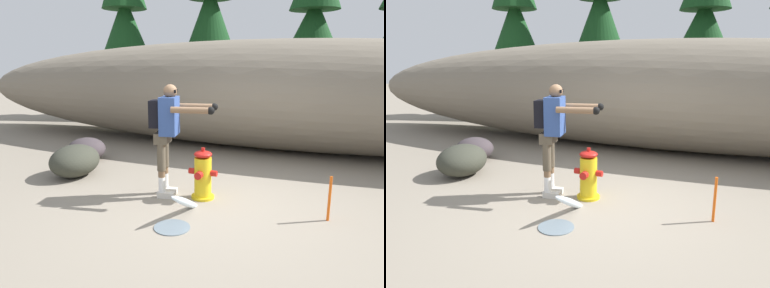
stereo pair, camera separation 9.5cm
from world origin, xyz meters
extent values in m
cube|color=gray|center=(0.00, 0.00, -0.02)|extent=(56.00, 56.00, 0.04)
ellipsoid|color=#756B5B|center=(0.00, 3.93, 1.27)|extent=(17.19, 3.20, 2.53)
cylinder|color=gold|center=(-0.22, 0.18, 0.02)|extent=(0.35, 0.35, 0.04)
cylinder|color=gold|center=(-0.22, 0.18, 0.34)|extent=(0.26, 0.26, 0.59)
ellipsoid|color=red|center=(-0.22, 0.18, 0.68)|extent=(0.27, 0.27, 0.10)
cylinder|color=red|center=(-0.22, 0.18, 0.76)|extent=(0.06, 0.06, 0.05)
cylinder|color=red|center=(-0.39, 0.18, 0.41)|extent=(0.09, 0.09, 0.09)
cylinder|color=red|center=(-0.04, 0.18, 0.41)|extent=(0.09, 0.09, 0.09)
cylinder|color=red|center=(-0.22, 0.01, 0.41)|extent=(0.11, 0.09, 0.11)
ellipsoid|color=silver|center=(-0.22, -0.46, 0.16)|extent=(0.10, 0.96, 0.58)
cylinder|color=slate|center=(-0.22, -0.91, 0.01)|extent=(0.45, 0.45, 0.01)
cube|color=beige|center=(-0.78, 0.16, 0.04)|extent=(0.28, 0.15, 0.09)
cylinder|color=white|center=(-0.84, 0.15, 0.21)|extent=(0.10, 0.10, 0.24)
cylinder|color=brown|center=(-0.84, 0.15, 0.38)|extent=(0.10, 0.10, 0.10)
cylinder|color=brown|center=(-0.84, 0.15, 0.65)|extent=(0.13, 0.13, 0.43)
cube|color=beige|center=(-0.74, -0.03, 0.04)|extent=(0.28, 0.15, 0.09)
cylinder|color=white|center=(-0.79, -0.05, 0.21)|extent=(0.10, 0.10, 0.24)
cylinder|color=brown|center=(-0.79, -0.05, 0.38)|extent=(0.10, 0.10, 0.10)
cylinder|color=brown|center=(-0.79, -0.05, 0.65)|extent=(0.13, 0.13, 0.43)
cube|color=brown|center=(-0.82, 0.05, 0.91)|extent=(0.26, 0.35, 0.16)
cube|color=#2D4784|center=(-0.71, 0.07, 1.24)|extent=(0.31, 0.40, 0.56)
cube|color=black|center=(-0.91, 0.03, 1.27)|extent=(0.21, 0.31, 0.40)
sphere|color=brown|center=(-0.69, 0.08, 1.60)|extent=(0.20, 0.20, 0.20)
cube|color=black|center=(-0.61, 0.10, 1.61)|extent=(0.05, 0.15, 0.04)
cylinder|color=brown|center=(-0.40, 0.37, 1.36)|extent=(0.59, 0.21, 0.09)
sphere|color=black|center=(-0.13, 0.42, 1.36)|extent=(0.11, 0.11, 0.11)
cylinder|color=brown|center=(-0.30, -0.06, 1.36)|extent=(0.59, 0.21, 0.09)
sphere|color=black|center=(-0.04, -0.01, 1.36)|extent=(0.11, 0.11, 0.11)
ellipsoid|color=#34352B|center=(-2.73, 0.33, 0.28)|extent=(0.95, 1.13, 0.56)
ellipsoid|color=#3D3538|center=(-3.22, 1.27, 0.24)|extent=(1.13, 1.13, 0.47)
cylinder|color=#47331E|center=(-5.98, 7.31, 0.63)|extent=(0.30, 0.30, 1.26)
cone|color=#143D19|center=(-5.98, 7.31, 2.85)|extent=(2.53, 2.53, 3.17)
cylinder|color=#47331E|center=(-3.01, 8.32, 0.71)|extent=(0.30, 0.30, 1.42)
cone|color=#143D19|center=(-3.01, 8.32, 3.10)|extent=(2.54, 2.54, 3.36)
cylinder|color=#47331E|center=(0.55, 8.93, 0.71)|extent=(0.31, 0.31, 1.41)
cone|color=#143D19|center=(0.55, 8.93, 2.81)|extent=(2.62, 2.62, 2.80)
cylinder|color=#E55914|center=(1.57, 0.05, 0.30)|extent=(0.04, 0.04, 0.60)
camera|label=1|loc=(1.57, -4.64, 2.02)|focal=33.63mm
camera|label=2|loc=(1.66, -4.60, 2.02)|focal=33.63mm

